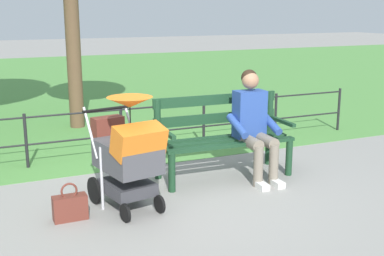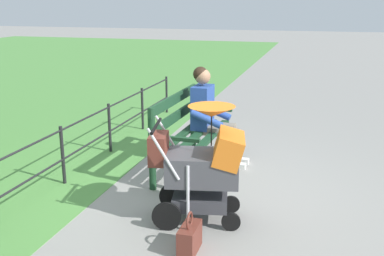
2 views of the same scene
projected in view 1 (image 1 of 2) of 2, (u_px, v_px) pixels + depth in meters
ground_plane at (157, 188)px, 5.61m from camera, size 60.00×60.00×0.00m
grass_lawn at (43, 84)px, 13.42m from camera, size 40.00×16.00×0.01m
park_bench at (222, 133)px, 5.94m from camera, size 1.62×0.66×0.96m
person_on_bench at (254, 122)px, 5.83m from camera, size 0.55×0.74×1.28m
stroller at (128, 152)px, 4.90m from camera, size 0.65×0.96×1.15m
handbag at (70, 207)px, 4.74m from camera, size 0.32×0.14×0.37m
park_fence at (140, 125)px, 6.84m from camera, size 7.43×0.04×0.70m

